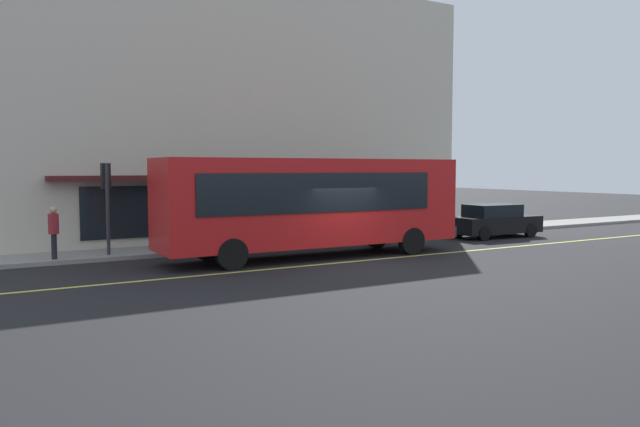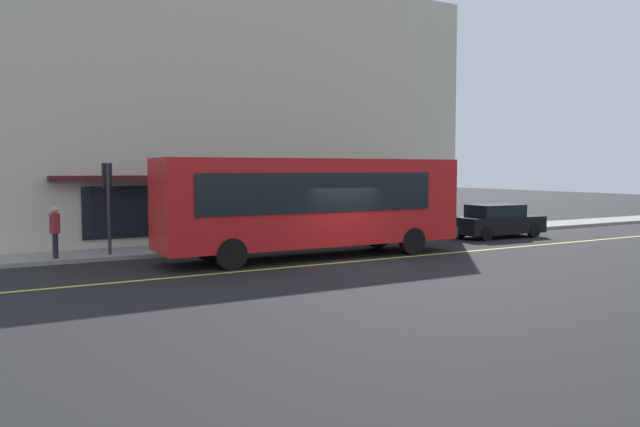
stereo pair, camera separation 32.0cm
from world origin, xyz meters
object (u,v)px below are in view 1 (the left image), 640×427
object	(u,v)px
pedestrian_waiting	(434,209)
pedestrian_near_storefront	(54,228)
traffic_light	(106,187)
pedestrian_by_curb	(330,213)
bus	(314,202)
car_black	(494,221)

from	to	relation	value
pedestrian_waiting	pedestrian_near_storefront	bearing A→B (deg)	-176.91
traffic_light	pedestrian_by_curb	distance (m)	9.96
bus	traffic_light	size ratio (longest dim) A/B	3.49
car_black	pedestrian_by_curb	bearing A→B (deg)	156.00
pedestrian_by_curb	pedestrian_near_storefront	world-z (taller)	pedestrian_near_storefront
traffic_light	car_black	world-z (taller)	traffic_light
car_black	pedestrian_by_curb	distance (m)	7.61
bus	car_black	xyz separation A→B (m)	(10.37, 1.38, -1.24)
pedestrian_near_storefront	pedestrian_waiting	size ratio (longest dim) A/B	1.03
bus	pedestrian_by_curb	xyz separation A→B (m)	(3.42, 4.47, -0.82)
traffic_light	pedestrian_waiting	size ratio (longest dim) A/B	1.87
car_black	pedestrian_near_storefront	world-z (taller)	pedestrian_near_storefront
traffic_light	pedestrian_waiting	distance (m)	15.59
pedestrian_by_curb	pedestrian_waiting	bearing A→B (deg)	-3.99
traffic_light	pedestrian_near_storefront	distance (m)	2.24
pedestrian_by_curb	bus	bearing A→B (deg)	-127.47
car_black	pedestrian_waiting	world-z (taller)	pedestrian_waiting
traffic_light	car_black	distance (m)	16.99
pedestrian_by_curb	pedestrian_waiting	distance (m)	5.71
pedestrian_waiting	traffic_light	bearing A→B (deg)	-177.71
car_black	traffic_light	bearing A→B (deg)	172.95
traffic_light	pedestrian_near_storefront	size ratio (longest dim) A/B	1.83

